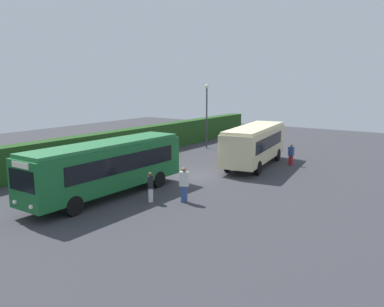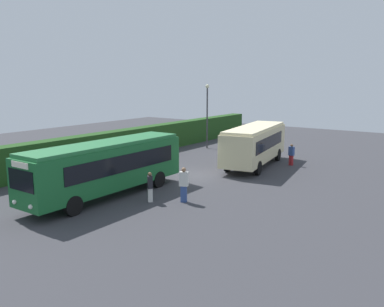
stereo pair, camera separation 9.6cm
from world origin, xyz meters
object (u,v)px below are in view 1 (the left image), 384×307
at_px(person_left, 150,186).
at_px(person_far, 229,145).
at_px(person_right, 291,154).
at_px(lamppost, 207,109).
at_px(bus_cream, 255,143).
at_px(bus_green, 107,166).
at_px(person_center, 184,184).

height_order(person_left, person_far, person_far).
bearing_deg(person_right, lamppost, 84.51).
relative_size(bus_cream, person_left, 5.60).
distance_m(bus_cream, lamppost, 9.05).
relative_size(bus_green, person_center, 5.51).
height_order(bus_green, lamppost, lamppost).
xyz_separation_m(person_left, lamppost, (16.40, 6.91, 2.90)).
bearing_deg(person_center, lamppost, -170.26).
distance_m(bus_cream, person_far, 4.37).
bearing_deg(person_left, person_far, 54.13).
relative_size(person_right, lamppost, 0.27).
height_order(bus_green, bus_cream, bus_green).
distance_m(person_left, person_far, 14.32).
height_order(person_far, lamppost, lamppost).
relative_size(person_left, lamppost, 0.27).
bearing_deg(bus_cream, bus_green, 156.70).
height_order(person_left, person_center, person_center).
relative_size(bus_cream, person_right, 5.55).
relative_size(person_center, lamppost, 0.31).
bearing_deg(bus_cream, person_far, 47.75).
bearing_deg(person_far, lamppost, -120.99).
height_order(person_center, person_far, person_center).
distance_m(person_center, person_far, 13.78).
xyz_separation_m(person_center, person_right, (12.50, -1.20, -0.14)).
bearing_deg(lamppost, person_left, -157.15).
xyz_separation_m(bus_cream, lamppost, (4.78, 7.42, 2.00)).
bearing_deg(person_center, bus_cream, 166.50).
bearing_deg(bus_green, person_right, 159.41).
xyz_separation_m(bus_green, bus_cream, (12.27, -3.14, -0.04)).
distance_m(bus_green, person_center, 4.54).
relative_size(person_center, person_far, 1.04).
bearing_deg(person_center, person_right, 155.54).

